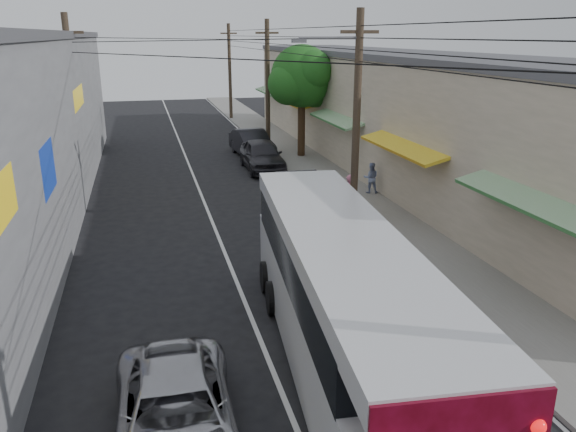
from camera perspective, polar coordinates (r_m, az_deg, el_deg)
name	(u,v)px	position (r m, az deg, el deg)	size (l,w,h in m)	color
sidewalk	(328,180)	(28.63, 4.04, 3.66)	(3.00, 80.00, 0.12)	slate
building_right	(396,111)	(31.54, 10.89, 10.44)	(7.09, 40.00, 6.25)	beige
utility_poles	(260,100)	(27.34, -2.86, 11.68)	(11.80, 45.28, 8.00)	#473828
street_tree	(303,78)	(33.69, 1.52, 13.81)	(4.40, 4.00, 6.60)	#3F2B19
coach_bus	(341,298)	(12.35, 5.37, -8.33)	(3.39, 11.31, 3.21)	silver
jeepney	(176,416)	(10.77, -11.34, -19.30)	(2.17, 4.71, 1.31)	#B3B3BA
parked_suv	(311,203)	(22.14, 2.32, 1.31)	(2.16, 5.32, 1.55)	gray
parked_car_mid	(262,155)	(30.84, -2.65, 6.19)	(1.95, 4.85, 1.65)	#2A292F
parked_car_far	(252,143)	(34.47, -3.69, 7.39)	(1.71, 4.89, 1.61)	black
pedestrian_near	(349,195)	(22.58, 6.23, 2.09)	(0.63, 0.41, 1.72)	pink
pedestrian_far	(371,178)	(26.14, 8.42, 3.85)	(0.69, 0.54, 1.42)	#808EBA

